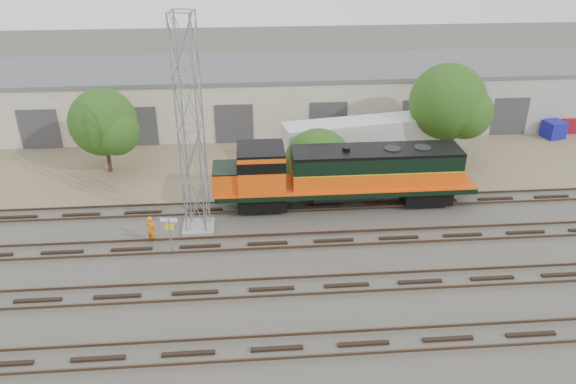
{
  "coord_description": "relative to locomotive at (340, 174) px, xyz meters",
  "views": [
    {
      "loc": [
        -5.06,
        -27.02,
        18.06
      ],
      "look_at": [
        -2.57,
        4.0,
        2.2
      ],
      "focal_mm": 35.0,
      "sensor_mm": 36.0,
      "label": 1
    }
  ],
  "objects": [
    {
      "name": "tree_east",
      "position": [
        9.5,
        6.53,
        2.39
      ],
      "size": [
        6.06,
        5.78,
        7.8
      ],
      "color": "#382619",
      "rests_on": "ground"
    },
    {
      "name": "signal_tower",
      "position": [
        -9.28,
        -2.25,
        4.07
      ],
      "size": [
        1.95,
        1.95,
        13.2
      ],
      "rotation": [
        0.0,
        0.0,
        -0.2
      ],
      "color": "gray",
      "rests_on": "ground"
    },
    {
      "name": "tracks",
      "position": [
        -1.06,
        -9.0,
        -2.29
      ],
      "size": [
        80.0,
        20.4,
        0.28
      ],
      "color": "black",
      "rests_on": "ground"
    },
    {
      "name": "warehouse",
      "position": [
        -1.02,
        16.98,
        0.28
      ],
      "size": [
        58.4,
        10.4,
        5.3
      ],
      "color": "beige",
      "rests_on": "ground"
    },
    {
      "name": "tree_west",
      "position": [
        -16.26,
        6.62,
        1.49
      ],
      "size": [
        5.19,
        4.94,
        6.47
      ],
      "color": "#382619",
      "rests_on": "ground"
    },
    {
      "name": "dirt_strip",
      "position": [
        -1.06,
        9.0,
        -2.36
      ],
      "size": [
        80.0,
        16.0,
        0.02
      ],
      "primitive_type": "cube",
      "color": "#726047",
      "rests_on": "ground"
    },
    {
      "name": "ground",
      "position": [
        -1.06,
        -6.0,
        -2.37
      ],
      "size": [
        140.0,
        140.0,
        0.0
      ],
      "primitive_type": "plane",
      "color": "#47423A",
      "rests_on": "ground"
    },
    {
      "name": "tree_mid",
      "position": [
        -0.9,
        2.45,
        -0.4
      ],
      "size": [
        4.99,
        4.75,
        4.75
      ],
      "color": "#382619",
      "rests_on": "ground"
    },
    {
      "name": "sign_post",
      "position": [
        -10.65,
        -5.06,
        -0.67
      ],
      "size": [
        0.99,
        0.2,
        2.42
      ],
      "color": "gray",
      "rests_on": "ground"
    },
    {
      "name": "dumpster_red",
      "position": [
        22.6,
        12.3,
        -1.67
      ],
      "size": [
        1.7,
        1.62,
        1.4
      ],
      "primitive_type": "cube",
      "rotation": [
        0.0,
        0.0,
        -0.16
      ],
      "color": "maroon",
      "rests_on": "ground"
    },
    {
      "name": "locomotive",
      "position": [
        0.0,
        0.0,
        0.0
      ],
      "size": [
        17.19,
        3.02,
        4.13
      ],
      "color": "black",
      "rests_on": "tracks"
    },
    {
      "name": "dumpster_blue",
      "position": [
        20.65,
        10.95,
        -1.62
      ],
      "size": [
        1.92,
        1.85,
        1.5
      ],
      "primitive_type": "cube",
      "rotation": [
        0.0,
        0.0,
        0.25
      ],
      "color": "#151796",
      "rests_on": "ground"
    },
    {
      "name": "worker",
      "position": [
        -11.98,
        -3.61,
        -1.51
      ],
      "size": [
        0.75,
        0.65,
        1.73
      ],
      "primitive_type": "imported",
      "rotation": [
        0.0,
        0.0,
        2.68
      ],
      "color": "orange",
      "rests_on": "ground"
    },
    {
      "name": "semi_trailer",
      "position": [
        2.88,
        6.63,
        -0.07
      ],
      "size": [
        12.15,
        4.42,
        3.67
      ],
      "rotation": [
        0.0,
        0.0,
        0.17
      ],
      "color": "silver",
      "rests_on": "ground"
    }
  ]
}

